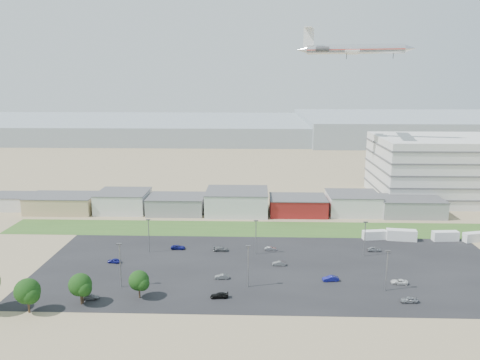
{
  "coord_description": "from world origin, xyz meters",
  "views": [
    {
      "loc": [
        0.54,
        -93.15,
        47.61
      ],
      "look_at": [
        -3.27,
        22.0,
        22.7
      ],
      "focal_mm": 35.0,
      "sensor_mm": 36.0,
      "label": 1
    }
  ],
  "objects_px": {
    "airliner": "(355,49)",
    "parked_car_9": "(178,247)",
    "parked_car_3": "(219,295)",
    "parked_car_0": "(399,282)",
    "parked_car_10": "(91,297)",
    "parked_car_11": "(271,249)",
    "box_trailer_a": "(375,235)",
    "parked_car_7": "(279,263)",
    "parked_car_1": "(330,279)",
    "parked_car_8": "(374,249)",
    "parked_car_5": "(114,261)",
    "parked_car_2": "(409,300)",
    "parked_car_4": "(222,277)",
    "parked_car_6": "(221,249)"
  },
  "relations": [
    {
      "from": "box_trailer_a",
      "to": "parked_car_1",
      "type": "distance_m",
      "value": 35.77
    },
    {
      "from": "parked_car_9",
      "to": "parked_car_4",
      "type": "bearing_deg",
      "value": -142.91
    },
    {
      "from": "parked_car_11",
      "to": "parked_car_9",
      "type": "bearing_deg",
      "value": 86.11
    },
    {
      "from": "parked_car_2",
      "to": "parked_car_6",
      "type": "xyz_separation_m",
      "value": [
        -43.23,
        29.72,
        -0.02
      ]
    },
    {
      "from": "parked_car_6",
      "to": "parked_car_3",
      "type": "bearing_deg",
      "value": -176.67
    },
    {
      "from": "airliner",
      "to": "parked_car_11",
      "type": "height_order",
      "value": "airliner"
    },
    {
      "from": "parked_car_0",
      "to": "parked_car_3",
      "type": "distance_m",
      "value": 43.08
    },
    {
      "from": "parked_car_5",
      "to": "parked_car_8",
      "type": "distance_m",
      "value": 71.67
    },
    {
      "from": "airliner",
      "to": "parked_car_9",
      "type": "bearing_deg",
      "value": -125.18
    },
    {
      "from": "parked_car_3",
      "to": "parked_car_9",
      "type": "bearing_deg",
      "value": -160.39
    },
    {
      "from": "parked_car_5",
      "to": "box_trailer_a",
      "type": "bearing_deg",
      "value": 113.65
    },
    {
      "from": "parked_car_0",
      "to": "parked_car_6",
      "type": "bearing_deg",
      "value": -109.11
    },
    {
      "from": "box_trailer_a",
      "to": "parked_car_11",
      "type": "distance_m",
      "value": 33.66
    },
    {
      "from": "airliner",
      "to": "parked_car_9",
      "type": "height_order",
      "value": "airliner"
    },
    {
      "from": "parked_car_11",
      "to": "parked_car_3",
      "type": "bearing_deg",
      "value": 154.31
    },
    {
      "from": "parked_car_3",
      "to": "parked_car_7",
      "type": "xyz_separation_m",
      "value": [
        14.16,
        18.98,
        -0.01
      ]
    },
    {
      "from": "parked_car_6",
      "to": "parked_car_7",
      "type": "height_order",
      "value": "parked_car_6"
    },
    {
      "from": "airliner",
      "to": "parked_car_3",
      "type": "bearing_deg",
      "value": -106.39
    },
    {
      "from": "parked_car_3",
      "to": "parked_car_1",
      "type": "bearing_deg",
      "value": 104.78
    },
    {
      "from": "parked_car_7",
      "to": "parked_car_8",
      "type": "height_order",
      "value": "parked_car_8"
    },
    {
      "from": "parked_car_5",
      "to": "parked_car_6",
      "type": "height_order",
      "value": "parked_car_6"
    },
    {
      "from": "parked_car_2",
      "to": "parked_car_10",
      "type": "distance_m",
      "value": 69.71
    },
    {
      "from": "parked_car_5",
      "to": "parked_car_11",
      "type": "relative_size",
      "value": 1.05
    },
    {
      "from": "box_trailer_a",
      "to": "parked_car_6",
      "type": "bearing_deg",
      "value": -174.36
    },
    {
      "from": "box_trailer_a",
      "to": "parked_car_4",
      "type": "distance_m",
      "value": 53.78
    },
    {
      "from": "parked_car_11",
      "to": "parked_car_1",
      "type": "bearing_deg",
      "value": -148.76
    },
    {
      "from": "airliner",
      "to": "parked_car_6",
      "type": "distance_m",
      "value": 94.29
    },
    {
      "from": "box_trailer_a",
      "to": "parked_car_4",
      "type": "xyz_separation_m",
      "value": [
        -44.34,
        -30.42,
        -0.78
      ]
    },
    {
      "from": "parked_car_1",
      "to": "parked_car_8",
      "type": "relative_size",
      "value": 1.02
    },
    {
      "from": "parked_car_4",
      "to": "parked_car_10",
      "type": "distance_m",
      "value": 30.45
    },
    {
      "from": "parked_car_5",
      "to": "parked_car_7",
      "type": "xyz_separation_m",
      "value": [
        43.54,
        -0.33,
        -0.02
      ]
    },
    {
      "from": "parked_car_1",
      "to": "parked_car_8",
      "type": "distance_m",
      "value": 25.54
    },
    {
      "from": "parked_car_4",
      "to": "parked_car_11",
      "type": "relative_size",
      "value": 1.03
    },
    {
      "from": "parked_car_0",
      "to": "parked_car_10",
      "type": "distance_m",
      "value": 71.2
    },
    {
      "from": "parked_car_8",
      "to": "parked_car_9",
      "type": "relative_size",
      "value": 0.95
    },
    {
      "from": "box_trailer_a",
      "to": "parked_car_0",
      "type": "distance_m",
      "value": 31.92
    },
    {
      "from": "box_trailer_a",
      "to": "parked_car_2",
      "type": "xyz_separation_m",
      "value": [
        -2.71,
        -41.38,
        -0.7
      ]
    },
    {
      "from": "parked_car_5",
      "to": "parked_car_8",
      "type": "bearing_deg",
      "value": 106.18
    },
    {
      "from": "parked_car_8",
      "to": "parked_car_9",
      "type": "xyz_separation_m",
      "value": [
        -55.64,
        -0.02,
        -0.09
      ]
    },
    {
      "from": "parked_car_8",
      "to": "parked_car_10",
      "type": "xyz_separation_m",
      "value": [
        -69.73,
        -31.75,
        -0.1
      ]
    },
    {
      "from": "airliner",
      "to": "parked_car_3",
      "type": "height_order",
      "value": "airliner"
    },
    {
      "from": "box_trailer_a",
      "to": "parked_car_7",
      "type": "bearing_deg",
      "value": -152.89
    },
    {
      "from": "parked_car_9",
      "to": "parked_car_5",
      "type": "bearing_deg",
      "value": 127.28
    },
    {
      "from": "airliner",
      "to": "parked_car_8",
      "type": "distance_m",
      "value": 81.18
    },
    {
      "from": "parked_car_3",
      "to": "parked_car_5",
      "type": "height_order",
      "value": "parked_car_5"
    },
    {
      "from": "parked_car_4",
      "to": "parked_car_9",
      "type": "height_order",
      "value": "parked_car_4"
    },
    {
      "from": "airliner",
      "to": "parked_car_8",
      "type": "height_order",
      "value": "airliner"
    },
    {
      "from": "parked_car_9",
      "to": "parked_car_11",
      "type": "relative_size",
      "value": 1.22
    },
    {
      "from": "parked_car_9",
      "to": "parked_car_11",
      "type": "xyz_separation_m",
      "value": [
        26.44,
        -0.28,
        -0.01
      ]
    },
    {
      "from": "box_trailer_a",
      "to": "parked_car_3",
      "type": "xyz_separation_m",
      "value": [
        -44.16,
        -40.56,
        -0.77
      ]
    }
  ]
}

